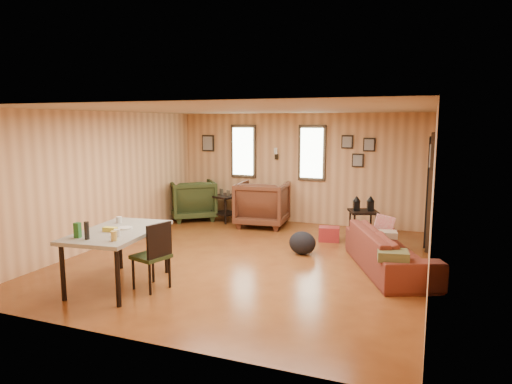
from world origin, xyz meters
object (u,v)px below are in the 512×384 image
recliner_brown (262,202)px  dining_table (117,235)px  end_table (225,203)px  recliner_green (192,198)px  side_table (363,209)px  sofa (390,243)px

recliner_brown → dining_table: bearing=76.3°
dining_table → end_table: bearing=88.8°
recliner_green → side_table: (3.88, -0.31, 0.06)m
side_table → end_table: bearing=172.9°
recliner_green → end_table: size_ratio=1.36×
recliner_brown → side_table: (2.15, -0.25, 0.03)m
end_table → side_table: 3.12m
recliner_green → dining_table: (1.17, -4.16, 0.21)m
recliner_brown → dining_table: size_ratio=0.66×
end_table → side_table: bearing=-7.1°
sofa → recliner_green: 5.03m
side_table → dining_table: bearing=-125.1°
recliner_brown → recliner_green: bearing=-8.0°
recliner_brown → side_table: 2.17m
sofa → recliner_brown: recliner_brown is taller
sofa → end_table: 4.37m
sofa → end_table: bearing=35.8°
recliner_brown → recliner_green: recliner_brown is taller
end_table → dining_table: 4.27m
recliner_brown → recliner_green: size_ratio=1.06×
sofa → end_table: (-3.75, 2.24, -0.01)m
sofa → recliner_green: recliner_green is taller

